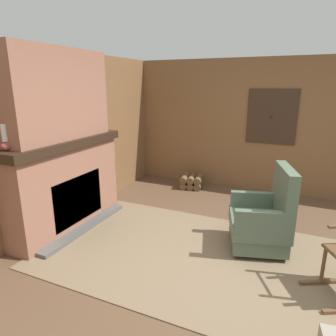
{
  "coord_description": "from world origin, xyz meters",
  "views": [
    {
      "loc": [
        0.42,
        -3.0,
        1.95
      ],
      "look_at": [
        -1.11,
        0.43,
        0.9
      ],
      "focal_mm": 32.0,
      "sensor_mm": 36.0,
      "label": 1
    }
  ],
  "objects_px": {
    "storage_case": "(77,130)",
    "armchair": "(263,221)",
    "firewood_stack": "(191,181)",
    "oil_lamp_vase": "(6,141)"
  },
  "relations": [
    {
      "from": "armchair",
      "to": "oil_lamp_vase",
      "type": "distance_m",
      "value": 3.06
    },
    {
      "from": "firewood_stack",
      "to": "oil_lamp_vase",
      "type": "xyz_separation_m",
      "value": [
        -1.06,
        -3.06,
        1.23
      ]
    },
    {
      "from": "armchair",
      "to": "storage_case",
      "type": "relative_size",
      "value": 3.88
    },
    {
      "from": "armchair",
      "to": "oil_lamp_vase",
      "type": "xyz_separation_m",
      "value": [
        -2.6,
        -1.28,
        0.99
      ]
    },
    {
      "from": "firewood_stack",
      "to": "storage_case",
      "type": "xyz_separation_m",
      "value": [
        -1.06,
        -1.91,
        1.2
      ]
    },
    {
      "from": "storage_case",
      "to": "armchair",
      "type": "bearing_deg",
      "value": 2.92
    },
    {
      "from": "armchair",
      "to": "firewood_stack",
      "type": "height_order",
      "value": "armchair"
    },
    {
      "from": "oil_lamp_vase",
      "to": "storage_case",
      "type": "relative_size",
      "value": 1.09
    },
    {
      "from": "firewood_stack",
      "to": "oil_lamp_vase",
      "type": "relative_size",
      "value": 1.6
    },
    {
      "from": "oil_lamp_vase",
      "to": "storage_case",
      "type": "xyz_separation_m",
      "value": [
        0.0,
        1.14,
        -0.04
      ]
    }
  ]
}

